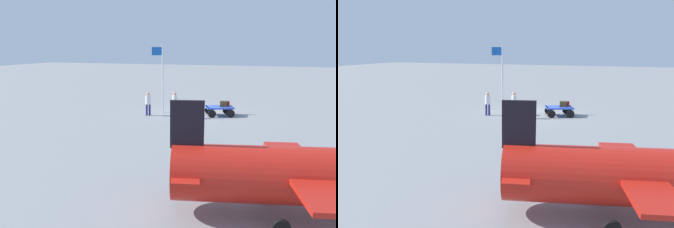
# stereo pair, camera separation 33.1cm
# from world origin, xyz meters

# --- Properties ---
(ground_plane) EXTENTS (120.00, 120.00, 0.00)m
(ground_plane) POSITION_xyz_m (0.00, 0.00, 0.00)
(ground_plane) COLOR gray
(luggage_cart) EXTENTS (2.13, 1.85, 0.63)m
(luggage_cart) POSITION_xyz_m (-1.66, 0.33, 0.46)
(luggage_cart) COLOR blue
(luggage_cart) RESTS_ON ground
(suitcase_maroon) EXTENTS (0.63, 0.38, 0.30)m
(suitcase_maroon) POSITION_xyz_m (-1.96, -0.17, 0.78)
(suitcase_maroon) COLOR maroon
(suitcase_maroon) RESTS_ON luggage_cart
(suitcase_dark) EXTENTS (0.52, 0.40, 0.38)m
(suitcase_dark) POSITION_xyz_m (-1.94, 0.27, 0.82)
(suitcase_dark) COLOR #453A1D
(suitcase_dark) RESTS_ON luggage_cart
(suitcase_olive) EXTENTS (0.53, 0.41, 0.27)m
(suitcase_olive) POSITION_xyz_m (0.10, 0.71, 0.14)
(suitcase_olive) COLOR navy
(suitcase_olive) RESTS_ON ground
(worker_lead) EXTENTS (0.45, 0.45, 1.71)m
(worker_lead) POSITION_xyz_m (0.99, 1.91, 0.99)
(worker_lead) COLOR navy
(worker_lead) RESTS_ON ground
(worker_trailing) EXTENTS (0.46, 0.46, 1.57)m
(worker_trailing) POSITION_xyz_m (2.93, 1.73, 0.93)
(worker_trailing) COLOR navy
(worker_trailing) RESTS_ON ground
(airplane_near) EXTENTS (7.82, 4.77, 3.19)m
(airplane_near) POSITION_xyz_m (-6.13, 12.54, 1.22)
(airplane_near) COLOR red
(airplane_near) RESTS_ON ground
(flagpole) EXTENTS (0.81, 0.19, 4.65)m
(flagpole) POSITION_xyz_m (2.37, 0.55, 2.73)
(flagpole) COLOR silver
(flagpole) RESTS_ON ground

